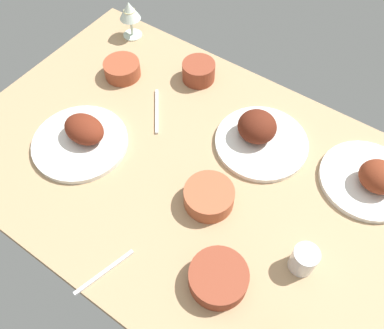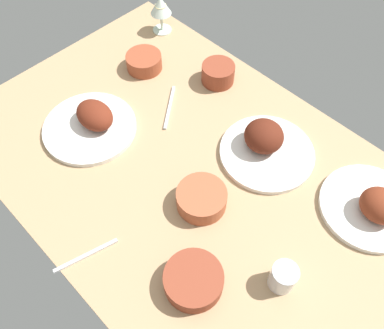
# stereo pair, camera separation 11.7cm
# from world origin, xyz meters

# --- Properties ---
(dining_table) EXTENTS (1.40, 0.90, 0.04)m
(dining_table) POSITION_xyz_m (0.00, 0.00, 0.02)
(dining_table) COLOR tan
(dining_table) RESTS_ON ground
(plate_far_side) EXTENTS (0.28, 0.28, 0.10)m
(plate_far_side) POSITION_xyz_m (0.11, 0.20, 0.07)
(plate_far_side) COLOR silver
(plate_far_side) RESTS_ON dining_table
(plate_near_viewer) EXTENTS (0.27, 0.27, 0.09)m
(plate_near_viewer) POSITION_xyz_m (0.44, 0.24, 0.07)
(plate_near_viewer) COLOR silver
(plate_near_viewer) RESTS_ON dining_table
(plate_center_main) EXTENTS (0.29, 0.29, 0.09)m
(plate_center_main) POSITION_xyz_m (-0.33, -0.11, 0.07)
(plate_center_main) COLOR silver
(plate_center_main) RESTS_ON dining_table
(bowl_soup) EXTENTS (0.11, 0.11, 0.06)m
(bowl_soup) POSITION_xyz_m (-0.19, 0.32, 0.08)
(bowl_soup) COLOR brown
(bowl_soup) RESTS_ON dining_table
(bowl_cream) EXTENTS (0.15, 0.15, 0.05)m
(bowl_cream) POSITION_xyz_m (0.24, -0.24, 0.07)
(bowl_cream) COLOR brown
(bowl_cream) RESTS_ON dining_table
(bowl_pasta) EXTENTS (0.12, 0.12, 0.05)m
(bowl_pasta) POSITION_xyz_m (-0.42, 0.18, 0.07)
(bowl_pasta) COLOR brown
(bowl_pasta) RESTS_ON dining_table
(bowl_sauce) EXTENTS (0.14, 0.14, 0.05)m
(bowl_sauce) POSITION_xyz_m (0.10, -0.06, 0.07)
(bowl_sauce) COLOR #A35133
(bowl_sauce) RESTS_ON dining_table
(wine_glass) EXTENTS (0.08, 0.08, 0.14)m
(wine_glass) POSITION_xyz_m (-0.53, 0.37, 0.14)
(wine_glass) COLOR silver
(wine_glass) RESTS_ON dining_table
(water_tumbler) EXTENTS (0.06, 0.06, 0.08)m
(water_tumbler) POSITION_xyz_m (0.39, -0.08, 0.08)
(water_tumbler) COLOR silver
(water_tumbler) RESTS_ON dining_table
(fork_loose) EXTENTS (0.12, 0.15, 0.01)m
(fork_loose) POSITION_xyz_m (-0.22, 0.12, 0.04)
(fork_loose) COLOR silver
(fork_loose) RESTS_ON dining_table
(spoon_loose) EXTENTS (0.05, 0.17, 0.01)m
(spoon_loose) POSITION_xyz_m (-0.00, -0.38, 0.04)
(spoon_loose) COLOR silver
(spoon_loose) RESTS_ON dining_table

